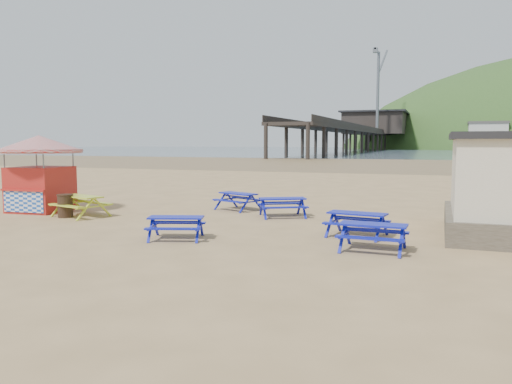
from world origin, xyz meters
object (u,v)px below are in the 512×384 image
at_px(picnic_table_blue_a, 282,207).
at_px(picnic_table_yellow, 81,206).
at_px(litter_bin, 65,206).
at_px(ice_cream_kiosk, 40,164).
at_px(picnic_table_blue_b, 238,201).

distance_m(picnic_table_blue_a, picnic_table_yellow, 7.79).
height_order(picnic_table_yellow, litter_bin, litter_bin).
xyz_separation_m(picnic_table_blue_a, ice_cream_kiosk, (-9.87, -2.00, 1.61)).
relative_size(ice_cream_kiosk, litter_bin, 4.27).
xyz_separation_m(picnic_table_yellow, ice_cream_kiosk, (-2.55, 0.65, 1.57)).
distance_m(picnic_table_blue_b, litter_bin, 6.87).
bearing_deg(picnic_table_blue_a, litter_bin, 172.82).
xyz_separation_m(ice_cream_kiosk, litter_bin, (2.12, -1.00, -1.53)).
bearing_deg(litter_bin, picnic_table_blue_a, 21.21).
bearing_deg(picnic_table_blue_b, litter_bin, -119.45).
height_order(picnic_table_blue_a, litter_bin, litter_bin).
relative_size(picnic_table_blue_b, picnic_table_yellow, 0.93).
height_order(picnic_table_blue_b, ice_cream_kiosk, ice_cream_kiosk).
distance_m(picnic_table_yellow, ice_cream_kiosk, 3.07).
height_order(picnic_table_blue_a, ice_cream_kiosk, ice_cream_kiosk).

